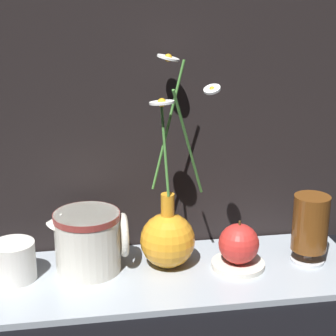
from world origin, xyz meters
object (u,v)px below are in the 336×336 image
vase_with_flowers (168,235)px  orange_fruit (238,243)px  tea_glass (310,225)px  yellow_mug (13,261)px  ceramic_pitcher (89,239)px

vase_with_flowers → orange_fruit: size_ratio=4.65×
vase_with_flowers → tea_glass: (0.27, -0.03, 0.01)m
yellow_mug → tea_glass: 0.56m
ceramic_pitcher → tea_glass: size_ratio=1.09×
vase_with_flowers → tea_glass: 0.27m
vase_with_flowers → yellow_mug: size_ratio=4.47×
yellow_mug → tea_glass: tea_glass is taller
ceramic_pitcher → tea_glass: bearing=-4.7°
yellow_mug → tea_glass: (0.56, -0.02, 0.04)m
tea_glass → ceramic_pitcher: bearing=175.3°
yellow_mug → ceramic_pitcher: bearing=5.4°
vase_with_flowers → ceramic_pitcher: size_ratio=2.66×
yellow_mug → tea_glass: size_ratio=0.65×
yellow_mug → ceramic_pitcher: ceramic_pitcher is taller
orange_fruit → yellow_mug: bearing=177.5°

